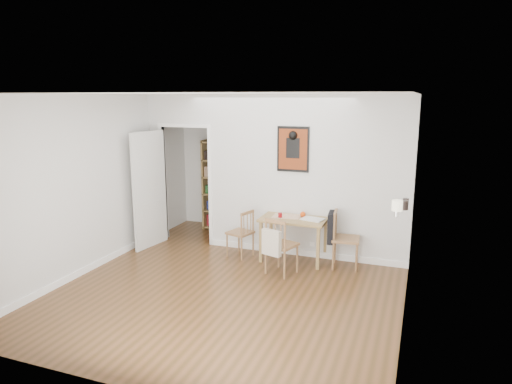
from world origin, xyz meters
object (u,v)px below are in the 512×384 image
at_px(chair_front, 281,245).
at_px(orange_fruit, 303,214).
at_px(dining_table, 294,223).
at_px(ceramic_jar_a, 404,205).
at_px(bookshelf, 222,186).
at_px(red_glass, 280,215).
at_px(mantel_lamp, 397,207).
at_px(fireplace, 401,252).
at_px(chair_left, 240,233).
at_px(notebook, 313,219).
at_px(chair_right, 345,238).
at_px(ceramic_jar_b, 406,202).

bearing_deg(chair_front, orange_fruit, 79.17).
distance_m(dining_table, ceramic_jar_a, 1.93).
xyz_separation_m(bookshelf, red_glass, (1.58, -1.27, -0.13)).
height_order(dining_table, mantel_lamp, mantel_lamp).
bearing_deg(fireplace, chair_left, 164.05).
relative_size(fireplace, mantel_lamp, 6.28).
height_order(chair_left, notebook, chair_left).
distance_m(fireplace, notebook, 1.60).
xyz_separation_m(dining_table, ceramic_jar_a, (1.66, -0.78, 0.61)).
bearing_deg(mantel_lamp, chair_right, 124.44).
height_order(chair_front, ceramic_jar_b, ceramic_jar_b).
relative_size(mantel_lamp, ceramic_jar_b, 2.12).
bearing_deg(orange_fruit, chair_right, -10.63).
relative_size(red_glass, mantel_lamp, 0.41).
bearing_deg(red_glass, notebook, 7.37).
bearing_deg(ceramic_jar_b, red_glass, 166.04).
height_order(orange_fruit, notebook, orange_fruit).
height_order(chair_front, ceramic_jar_a, ceramic_jar_a).
distance_m(fireplace, ceramic_jar_a, 0.61).
bearing_deg(ceramic_jar_b, notebook, 158.77).
bearing_deg(chair_right, dining_table, 177.79).
bearing_deg(mantel_lamp, red_glass, 148.54).
bearing_deg(fireplace, ceramic_jar_a, 89.14).
distance_m(chair_front, ceramic_jar_b, 1.86).
bearing_deg(notebook, dining_table, 178.68).
xyz_separation_m(bookshelf, orange_fruit, (1.90, -1.10, -0.12)).
bearing_deg(notebook, chair_left, -174.08).
relative_size(fireplace, red_glass, 15.39).
distance_m(chair_left, notebook, 1.21).
relative_size(orange_fruit, ceramic_jar_b, 0.92).
xyz_separation_m(dining_table, orange_fruit, (0.12, 0.10, 0.13)).
bearing_deg(chair_left, dining_table, 8.40).
xyz_separation_m(chair_front, ceramic_jar_a, (1.68, -0.17, 0.78)).
distance_m(fireplace, ceramic_jar_b, 0.67).
bearing_deg(dining_table, ceramic_jar_a, -25.22).
bearing_deg(orange_fruit, dining_table, -139.70).
xyz_separation_m(dining_table, chair_front, (-0.02, -0.61, -0.18)).
bearing_deg(red_glass, ceramic_jar_b, -13.96).
relative_size(red_glass, orange_fruit, 0.94).
distance_m(red_glass, mantel_lamp, 2.17).
distance_m(fireplace, mantel_lamp, 0.74).
distance_m(dining_table, chair_front, 0.64).
bearing_deg(chair_front, chair_left, 150.25).
relative_size(chair_front, mantel_lamp, 4.33).
xyz_separation_m(bookshelf, ceramic_jar_b, (3.46, -1.73, 0.34)).
distance_m(chair_right, chair_front, 1.01).
bearing_deg(ceramic_jar_a, dining_table, 154.78).
bearing_deg(chair_right, mantel_lamp, -55.56).
distance_m(chair_right, mantel_lamp, 1.61).
distance_m(bookshelf, mantel_lamp, 4.15).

